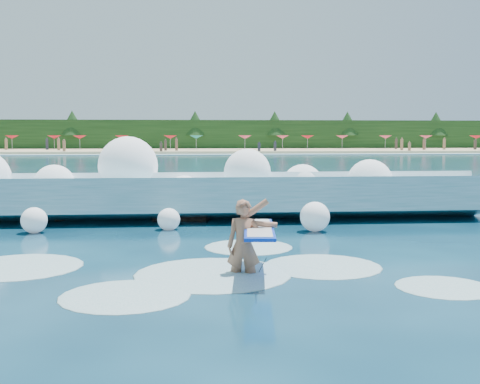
# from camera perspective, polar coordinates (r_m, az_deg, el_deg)

# --- Properties ---
(ground) EXTENTS (200.00, 200.00, 0.00)m
(ground) POSITION_cam_1_polar(r_m,az_deg,el_deg) (11.95, -6.36, -6.70)
(ground) COLOR #07243A
(ground) RESTS_ON ground
(beach) EXTENTS (140.00, 20.00, 0.40)m
(beach) POSITION_cam_1_polar(r_m,az_deg,el_deg) (89.71, -5.35, 3.90)
(beach) COLOR tan
(beach) RESTS_ON ground
(wet_band) EXTENTS (140.00, 5.00, 0.08)m
(wet_band) POSITION_cam_1_polar(r_m,az_deg,el_deg) (78.72, -5.37, 3.58)
(wet_band) COLOR silver
(wet_band) RESTS_ON ground
(treeline) EXTENTS (140.00, 4.00, 5.00)m
(treeline) POSITION_cam_1_polar(r_m,az_deg,el_deg) (99.68, -5.35, 5.37)
(treeline) COLOR black
(treeline) RESTS_ON ground
(breaking_wave) EXTENTS (19.95, 3.04, 1.72)m
(breaking_wave) POSITION_cam_1_polar(r_m,az_deg,el_deg) (18.26, -8.30, -0.63)
(breaking_wave) COLOR teal
(breaking_wave) RESTS_ON ground
(rock_cluster) EXTENTS (8.11, 3.12, 1.25)m
(rock_cluster) POSITION_cam_1_polar(r_m,az_deg,el_deg) (19.01, -6.48, -0.99)
(rock_cluster) COLOR black
(rock_cluster) RESTS_ON ground
(surfer_with_board) EXTENTS (0.99, 2.86, 1.65)m
(surfer_with_board) POSITION_cam_1_polar(r_m,az_deg,el_deg) (10.69, 0.69, -4.77)
(surfer_with_board) COLOR #9B6248
(surfer_with_board) RESTS_ON ground
(wave_spray) EXTENTS (14.54, 4.66, 2.50)m
(wave_spray) POSITION_cam_1_polar(r_m,az_deg,el_deg) (18.21, -9.13, 1.23)
(wave_spray) COLOR white
(wave_spray) RESTS_ON ground
(surf_foam) EXTENTS (9.49, 5.94, 0.14)m
(surf_foam) POSITION_cam_1_polar(r_m,az_deg,el_deg) (11.24, -4.13, -7.45)
(surf_foam) COLOR silver
(surf_foam) RESTS_ON ground
(beach_umbrellas) EXTENTS (112.37, 6.57, 0.50)m
(beach_umbrellas) POSITION_cam_1_polar(r_m,az_deg,el_deg) (91.73, -5.40, 5.21)
(beach_umbrellas) COLOR red
(beach_umbrellas) RESTS_ON ground
(beachgoers) EXTENTS (107.26, 13.12, 1.90)m
(beachgoers) POSITION_cam_1_polar(r_m,az_deg,el_deg) (87.82, -4.37, 4.46)
(beachgoers) COLOR #3F332D
(beachgoers) RESTS_ON ground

